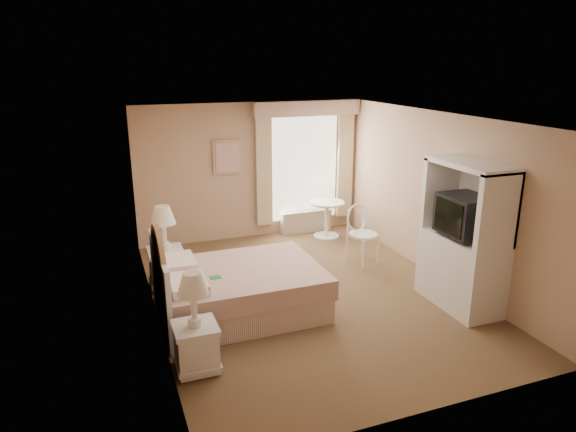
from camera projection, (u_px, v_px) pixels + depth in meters
name	position (u px, v px, depth m)	size (l,w,h in m)	color
room	(309.00, 211.00, 6.97)	(4.21, 5.51, 2.51)	brown
window	(306.00, 163.00, 9.67)	(2.05, 0.22, 2.51)	white
framed_art	(227.00, 157.00, 9.16)	(0.52, 0.04, 0.62)	tan
bed	(234.00, 289.00, 6.72)	(2.09, 1.60, 1.41)	tan
nightstand_near	(196.00, 335.00, 5.43)	(0.46, 0.46, 1.12)	white
nightstand_far	(166.00, 257.00, 7.46)	(0.50, 0.50, 1.22)	white
round_table	(327.00, 213.00, 9.61)	(0.65, 0.65, 0.68)	white
cafe_chair	(361.00, 229.00, 8.36)	(0.59, 0.59, 0.97)	white
armoire	(463.00, 248.00, 6.81)	(0.60, 1.19, 1.98)	white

